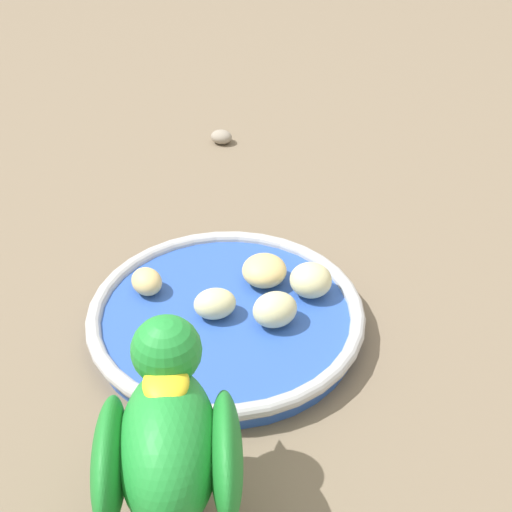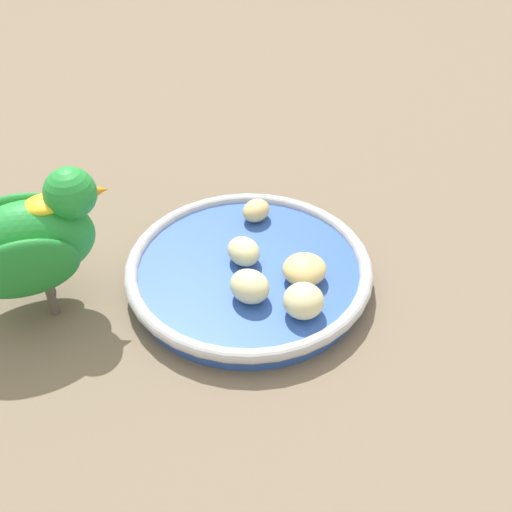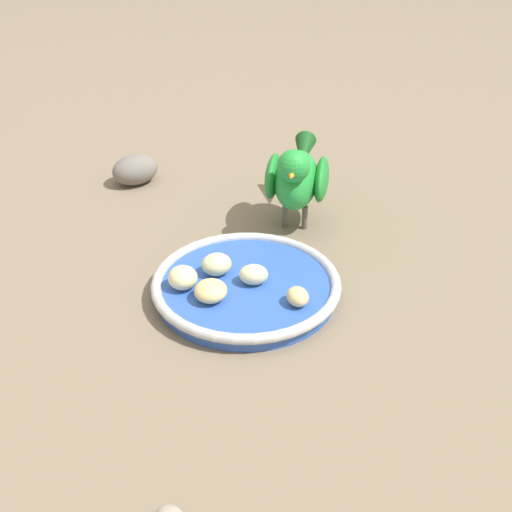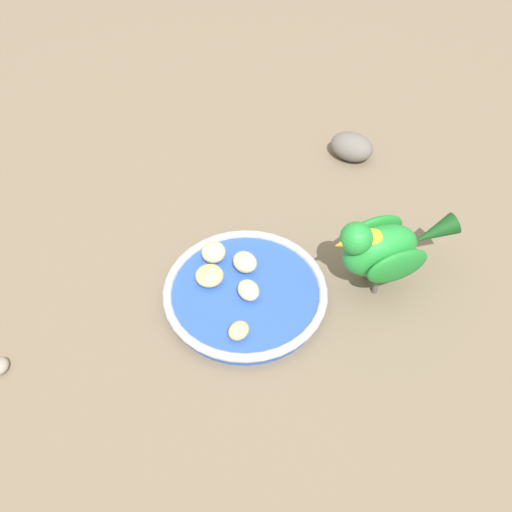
{
  "view_description": "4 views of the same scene",
  "coord_description": "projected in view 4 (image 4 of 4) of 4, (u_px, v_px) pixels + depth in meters",
  "views": [
    {
      "loc": [
        -0.02,
        -0.5,
        0.43
      ],
      "look_at": [
        0.04,
        -0.0,
        0.06
      ],
      "focal_mm": 53.37,
      "sensor_mm": 36.0,
      "label": 1
    },
    {
      "loc": [
        0.41,
        -0.19,
        0.4
      ],
      "look_at": [
        0.02,
        -0.01,
        0.04
      ],
      "focal_mm": 43.65,
      "sensor_mm": 36.0,
      "label": 2
    },
    {
      "loc": [
        -0.08,
        0.69,
        0.5
      ],
      "look_at": [
        -0.0,
        -0.02,
        0.05
      ],
      "focal_mm": 50.05,
      "sensor_mm": 36.0,
      "label": 3
    },
    {
      "loc": [
        -0.5,
        0.19,
        0.72
      ],
      "look_at": [
        0.04,
        -0.05,
        0.05
      ],
      "focal_mm": 44.85,
      "sensor_mm": 36.0,
      "label": 4
    }
  ],
  "objects": [
    {
      "name": "ground_plane",
      "position": [
        236.0,
        308.0,
        0.89
      ],
      "size": [
        4.0,
        4.0,
        0.0
      ],
      "primitive_type": "plane",
      "color": "#756651"
    },
    {
      "name": "feeding_bowl",
      "position": [
        245.0,
        294.0,
        0.89
      ],
      "size": [
        0.23,
        0.23,
        0.03
      ],
      "color": "#2D56B7",
      "rests_on": "ground_plane"
    },
    {
      "name": "apple_piece_0",
      "position": [
        212.0,
        253.0,
        0.92
      ],
      "size": [
        0.05,
        0.05,
        0.03
      ],
      "primitive_type": "ellipsoid",
      "rotation": [
        0.0,
        0.0,
        2.66
      ],
      "color": "beige",
      "rests_on": "feeding_bowl"
    },
    {
      "name": "apple_piece_1",
      "position": [
        250.0,
        292.0,
        0.87
      ],
      "size": [
        0.04,
        0.03,
        0.02
      ],
      "primitive_type": "ellipsoid",
      "rotation": [
        0.0,
        0.0,
        3.25
      ],
      "color": "beige",
      "rests_on": "feeding_bowl"
    },
    {
      "name": "apple_piece_2",
      "position": [
        239.0,
        331.0,
        0.83
      ],
      "size": [
        0.04,
        0.04,
        0.02
      ],
      "primitive_type": "ellipsoid",
      "rotation": [
        0.0,
        0.0,
        5.14
      ],
      "color": "#E5C67F",
      "rests_on": "feeding_bowl"
    },
    {
      "name": "apple_piece_3",
      "position": [
        245.0,
        262.0,
        0.91
      ],
      "size": [
        0.05,
        0.04,
        0.03
      ],
      "primitive_type": "ellipsoid",
      "rotation": [
        0.0,
        0.0,
        3.49
      ],
      "color": "beige",
      "rests_on": "feeding_bowl"
    },
    {
      "name": "apple_piece_4",
      "position": [
        209.0,
        276.0,
        0.89
      ],
      "size": [
        0.05,
        0.05,
        0.02
      ],
      "primitive_type": "ellipsoid",
      "rotation": [
        0.0,
        0.0,
        1.38
      ],
      "color": "#E5C67F",
      "rests_on": "feeding_bowl"
    },
    {
      "name": "parrot",
      "position": [
        383.0,
        247.0,
        0.86
      ],
      "size": [
        0.09,
        0.19,
        0.13
      ],
      "rotation": [
        0.0,
        0.0,
        1.51
      ],
      "color": "#59544C",
      "rests_on": "ground_plane"
    },
    {
      "name": "rock_large",
      "position": [
        352.0,
        147.0,
        1.09
      ],
      "size": [
        0.09,
        0.09,
        0.05
      ],
      "primitive_type": "ellipsoid",
      "rotation": [
        0.0,
        0.0,
        0.67
      ],
      "color": "slate",
      "rests_on": "ground_plane"
    },
    {
      "name": "pebble_0",
      "position": [
        0.0,
        366.0,
        0.82
      ],
      "size": [
        0.03,
        0.03,
        0.02
      ],
      "primitive_type": "ellipsoid",
      "rotation": [
        0.0,
        0.0,
        5.82
      ],
      "color": "gray",
      "rests_on": "ground_plane"
    }
  ]
}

